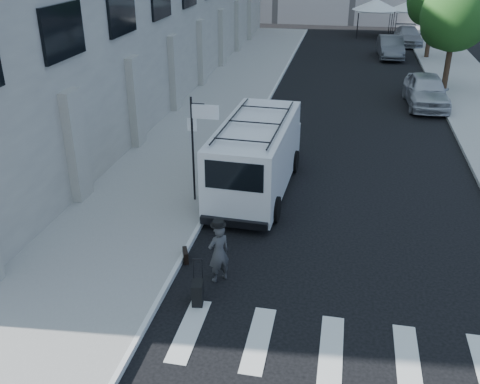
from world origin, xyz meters
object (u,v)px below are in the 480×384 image
at_px(suitcase, 198,293).
at_px(cargo_van, 257,155).
at_px(briefcase, 185,255).
at_px(parked_car_c, 408,36).
at_px(parked_car_b, 390,47).
at_px(parked_car_a, 426,90).
at_px(businessman, 219,253).

relative_size(suitcase, cargo_van, 0.17).
xyz_separation_m(briefcase, suitcase, (0.84, -1.75, 0.14)).
height_order(briefcase, parked_car_c, parked_car_c).
xyz_separation_m(cargo_van, parked_car_b, (5.78, 24.25, -0.51)).
bearing_deg(suitcase, parked_car_a, 59.77).
height_order(businessman, parked_car_b, businessman).
distance_m(briefcase, cargo_van, 5.22).
xyz_separation_m(briefcase, parked_car_b, (6.90, 29.22, 0.60)).
bearing_deg(parked_car_c, briefcase, -106.32).
bearing_deg(parked_car_b, parked_car_a, -87.14).
bearing_deg(parked_car_b, briefcase, -105.76).
bearing_deg(parked_car_b, parked_car_c, 70.76).
bearing_deg(suitcase, cargo_van, 78.64).
xyz_separation_m(businessman, parked_car_c, (7.46, 35.48, -0.11)).
height_order(businessman, cargo_van, cargo_van).
bearing_deg(businessman, parked_car_c, -145.52).
bearing_deg(parked_car_a, briefcase, -117.99).
height_order(parked_car_a, parked_car_b, parked_car_a).
bearing_deg(businessman, parked_car_b, -144.59).
bearing_deg(parked_car_b, cargo_van, -105.88).
relative_size(briefcase, parked_car_a, 0.09).
relative_size(businessman, parked_car_c, 0.33).
bearing_deg(briefcase, businessman, -55.01).
distance_m(suitcase, parked_car_c, 37.34).
distance_m(businessman, suitcase, 1.20).
height_order(parked_car_b, parked_car_c, parked_car_b).
bearing_deg(suitcase, briefcase, 106.55).
relative_size(businessman, briefcase, 3.69).
height_order(briefcase, parked_car_a, parked_car_a).
relative_size(briefcase, cargo_van, 0.07).
bearing_deg(parked_car_c, cargo_van, -106.51).
bearing_deg(cargo_van, parked_car_b, 78.93).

